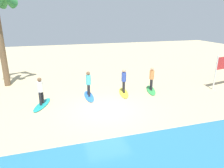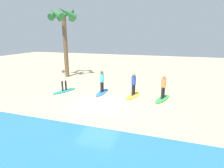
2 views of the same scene
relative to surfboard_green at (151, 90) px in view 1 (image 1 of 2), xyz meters
The scene contains 9 objects.
ground_plane 4.46m from the surfboard_green, 28.60° to the left, with size 60.00×60.00×0.00m, color #CCB789.
surfboard_green is the anchor object (origin of this frame).
surfer_green 0.99m from the surfboard_green, 90.00° to the left, with size 0.32×0.44×1.64m.
surfboard_yellow 2.05m from the surfboard_green, ahead, with size 2.10×0.56×0.09m, color yellow.
surfer_yellow 2.28m from the surfboard_green, ahead, with size 0.32×0.45×1.64m.
surfboard_blue 4.48m from the surfboard_green, ahead, with size 2.10×0.56×0.09m, color blue.
surfer_blue 4.58m from the surfboard_green, ahead, with size 0.32×0.46×1.64m.
surfboard_teal 7.43m from the surfboard_green, ahead, with size 2.10×0.56×0.09m, color teal.
surfer_teal 7.49m from the surfboard_green, ahead, with size 0.32×0.44×1.64m.
Camera 1 is at (2.72, 10.39, 5.03)m, focal length 33.06 mm.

